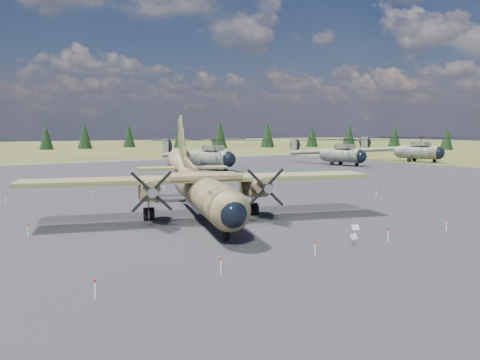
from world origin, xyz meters
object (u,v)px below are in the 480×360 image
helicopter_near (211,148)px  helicopter_far (418,144)px  transport_plane (201,185)px  helicopter_mid (342,147)px

helicopter_near → helicopter_far: size_ratio=0.98×
transport_plane → helicopter_near: size_ratio=1.00×
helicopter_mid → helicopter_far: helicopter_far is taller
transport_plane → helicopter_mid: 56.93m
helicopter_near → helicopter_far: 47.01m
transport_plane → helicopter_far: bearing=41.6°
transport_plane → helicopter_mid: size_ratio=1.05×
helicopter_far → helicopter_mid: bearing=159.0°
helicopter_mid → helicopter_far: 20.75m
helicopter_mid → transport_plane: bearing=-158.2°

